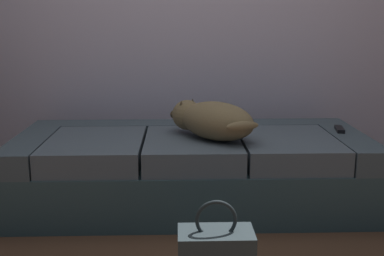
% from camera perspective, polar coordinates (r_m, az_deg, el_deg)
% --- Properties ---
extents(couch, '(2.08, 0.89, 0.44)m').
position_cam_1_polar(couch, '(2.90, -0.03, -4.96)').
color(couch, '#324A51').
rests_on(couch, ground).
extents(dog_tan, '(0.55, 0.53, 0.22)m').
position_cam_1_polar(dog_tan, '(2.72, 2.33, 0.99)').
color(dog_tan, olive).
rests_on(dog_tan, couch).
extents(tv_remote, '(0.07, 0.16, 0.02)m').
position_cam_1_polar(tv_remote, '(3.07, 17.25, -0.13)').
color(tv_remote, black).
rests_on(tv_remote, couch).
extents(handbag, '(0.32, 0.18, 0.38)m').
position_cam_1_polar(handbag, '(2.09, 2.85, -15.07)').
color(handbag, '#2E3B3F').
rests_on(handbag, ground).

